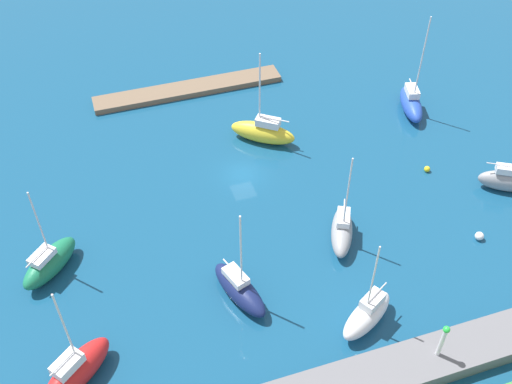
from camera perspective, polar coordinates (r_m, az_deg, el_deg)
water at (r=65.43m, az=-1.24°, el=1.68°), size 160.00×160.00×0.00m
pier_dock at (r=78.12m, az=-6.40°, el=9.66°), size 23.96×3.11×0.71m
harbor_beacon at (r=49.85m, az=17.28°, el=-13.14°), size 0.56×0.56×3.73m
sailboat_gray_inner_mooring at (r=68.08m, az=22.70°, el=1.05°), size 6.09×4.57×10.66m
sailboat_green_by_breakwater at (r=58.37m, az=-18.97°, el=-6.31°), size 6.30×6.34×9.81m
sailboat_blue_west_end at (r=75.97m, az=14.48°, el=8.17°), size 4.00×7.28×12.79m
sailboat_yellow_outer_mooring at (r=68.96m, az=0.67°, el=5.74°), size 7.41×6.29×11.41m
sailboat_navy_near_pier at (r=53.58m, az=-1.58°, el=-9.12°), size 4.33×7.31×10.66m
sailboat_white_along_channel at (r=52.60m, az=10.48°, el=-11.31°), size 6.32×4.79×10.29m
sailboat_red_far_north at (r=50.84m, az=-16.63°, el=-15.84°), size 6.72×6.06×10.77m
sailboat_gray_lone_south at (r=58.51m, az=8.14°, el=-3.62°), size 4.66×6.72×10.62m
mooring_buoy_white at (r=62.37m, az=20.39°, el=-3.93°), size 0.86×0.86×0.86m
mooring_buoy_yellow at (r=68.18m, az=15.89°, el=2.11°), size 0.66×0.66×0.66m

